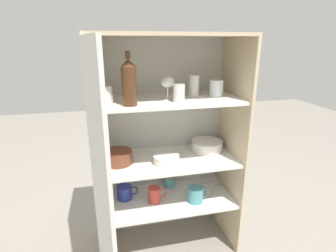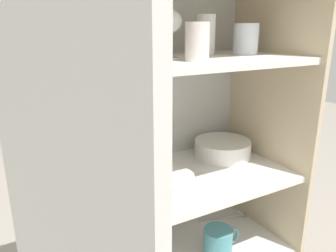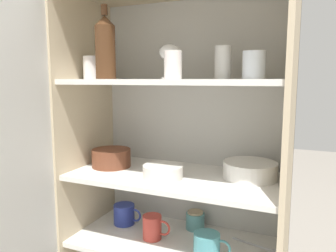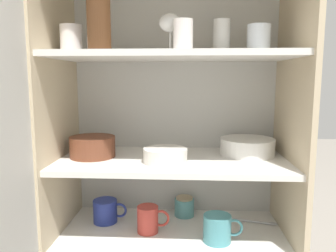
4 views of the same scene
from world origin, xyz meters
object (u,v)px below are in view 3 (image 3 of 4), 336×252
mixing_bowl_large (111,157)px  storage_jar (195,220)px  coffee_mug_primary (153,227)px  wine_bottle (105,47)px  serving_bowl_small (163,171)px  plate_stack_white (250,170)px

mixing_bowl_large → storage_jar: mixing_bowl_large is taller
mixing_bowl_large → coffee_mug_primary: (0.21, -0.02, -0.27)m
wine_bottle → serving_bowl_small: 0.51m
mixing_bowl_large → serving_bowl_small: 0.28m
wine_bottle → plate_stack_white: wine_bottle is taller
serving_bowl_small → wine_bottle: bearing=-162.6°
plate_stack_white → mixing_bowl_large: (-0.58, -0.07, 0.01)m
mixing_bowl_large → storage_jar: 0.46m
mixing_bowl_large → coffee_mug_primary: size_ratio=1.38×
wine_bottle → storage_jar: bearing=44.2°
mixing_bowl_large → serving_bowl_small: (0.27, -0.07, -0.01)m
wine_bottle → mixing_bowl_large: bearing=118.8°
plate_stack_white → storage_jar: plate_stack_white is taller
wine_bottle → coffee_mug_primary: wine_bottle is taller
wine_bottle → storage_jar: size_ratio=3.30×
wine_bottle → mixing_bowl_large: wine_bottle is taller
plate_stack_white → coffee_mug_primary: size_ratio=1.70×
mixing_bowl_large → serving_bowl_small: size_ratio=1.09×
serving_bowl_small → storage_jar: (0.07, 0.20, -0.27)m
plate_stack_white → mixing_bowl_large: size_ratio=1.23×
wine_bottle → mixing_bowl_large: 0.47m
mixing_bowl_large → storage_jar: size_ratio=2.05×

